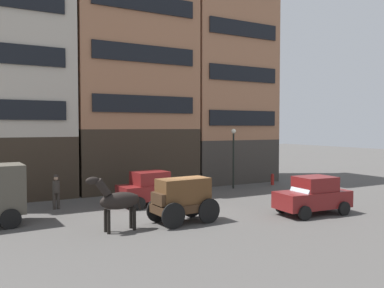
{
  "coord_description": "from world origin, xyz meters",
  "views": [
    {
      "loc": [
        -8.4,
        -16.36,
        4.24
      ],
      "look_at": [
        1.61,
        2.05,
        3.33
      ],
      "focal_mm": 36.67,
      "sensor_mm": 36.0,
      "label": 1
    }
  ],
  "objects_px": {
    "sedan_dark": "(313,195)",
    "pedestrian_officer": "(56,190)",
    "sedan_light": "(152,188)",
    "streetlamp_curbside": "(234,150)",
    "draft_horse": "(118,200)",
    "fire_hydrant_curbside": "(272,179)",
    "cargo_wagon": "(182,197)"
  },
  "relations": [
    {
      "from": "sedan_dark",
      "to": "pedestrian_officer",
      "type": "bearing_deg",
      "value": 146.44
    },
    {
      "from": "sedan_light",
      "to": "streetlamp_curbside",
      "type": "xyz_separation_m",
      "value": [
        7.14,
        2.57,
        1.76
      ]
    },
    {
      "from": "draft_horse",
      "to": "pedestrian_officer",
      "type": "bearing_deg",
      "value": 104.32
    },
    {
      "from": "draft_horse",
      "to": "streetlamp_curbside",
      "type": "distance_m",
      "value": 12.67
    },
    {
      "from": "sedan_dark",
      "to": "pedestrian_officer",
      "type": "xyz_separation_m",
      "value": [
        -10.8,
        7.16,
        0.07
      ]
    },
    {
      "from": "pedestrian_officer",
      "to": "fire_hydrant_curbside",
      "type": "xyz_separation_m",
      "value": [
        15.41,
        1.3,
        -0.55
      ]
    },
    {
      "from": "cargo_wagon",
      "to": "sedan_light",
      "type": "relative_size",
      "value": 0.78
    },
    {
      "from": "sedan_dark",
      "to": "cargo_wagon",
      "type": "bearing_deg",
      "value": 167.03
    },
    {
      "from": "fire_hydrant_curbside",
      "to": "sedan_dark",
      "type": "bearing_deg",
      "value": -118.59
    },
    {
      "from": "draft_horse",
      "to": "sedan_light",
      "type": "distance_m",
      "value": 5.54
    },
    {
      "from": "draft_horse",
      "to": "fire_hydrant_curbside",
      "type": "height_order",
      "value": "draft_horse"
    },
    {
      "from": "draft_horse",
      "to": "sedan_dark",
      "type": "bearing_deg",
      "value": -8.94
    },
    {
      "from": "sedan_light",
      "to": "draft_horse",
      "type": "bearing_deg",
      "value": -127.13
    },
    {
      "from": "sedan_dark",
      "to": "fire_hydrant_curbside",
      "type": "xyz_separation_m",
      "value": [
        4.61,
        8.46,
        -0.49
      ]
    },
    {
      "from": "sedan_dark",
      "to": "pedestrian_officer",
      "type": "distance_m",
      "value": 12.95
    },
    {
      "from": "draft_horse",
      "to": "pedestrian_officer",
      "type": "height_order",
      "value": "draft_horse"
    },
    {
      "from": "sedan_dark",
      "to": "sedan_light",
      "type": "distance_m",
      "value": 8.4
    },
    {
      "from": "cargo_wagon",
      "to": "sedan_dark",
      "type": "bearing_deg",
      "value": -12.97
    },
    {
      "from": "cargo_wagon",
      "to": "pedestrian_officer",
      "type": "bearing_deg",
      "value": 127.74
    },
    {
      "from": "sedan_light",
      "to": "sedan_dark",
      "type": "bearing_deg",
      "value": -44.38
    },
    {
      "from": "sedan_light",
      "to": "streetlamp_curbside",
      "type": "bearing_deg",
      "value": 19.77
    },
    {
      "from": "streetlamp_curbside",
      "to": "fire_hydrant_curbside",
      "type": "distance_m",
      "value": 4.14
    },
    {
      "from": "cargo_wagon",
      "to": "fire_hydrant_curbside",
      "type": "xyz_separation_m",
      "value": [
        11.01,
        6.99,
        -0.72
      ]
    },
    {
      "from": "sedan_light",
      "to": "fire_hydrant_curbside",
      "type": "distance_m",
      "value": 10.94
    },
    {
      "from": "pedestrian_officer",
      "to": "streetlamp_curbside",
      "type": "distance_m",
      "value": 12.12
    },
    {
      "from": "sedan_dark",
      "to": "streetlamp_curbside",
      "type": "bearing_deg",
      "value": 82.33
    },
    {
      "from": "sedan_dark",
      "to": "fire_hydrant_curbside",
      "type": "bearing_deg",
      "value": 61.41
    },
    {
      "from": "draft_horse",
      "to": "fire_hydrant_curbside",
      "type": "relative_size",
      "value": 2.83
    },
    {
      "from": "cargo_wagon",
      "to": "fire_hydrant_curbside",
      "type": "relative_size",
      "value": 3.6
    },
    {
      "from": "cargo_wagon",
      "to": "draft_horse",
      "type": "xyz_separation_m",
      "value": [
        -2.95,
        -0.0,
        0.12
      ]
    },
    {
      "from": "sedan_light",
      "to": "fire_hydrant_curbside",
      "type": "bearing_deg",
      "value": 13.69
    },
    {
      "from": "sedan_dark",
      "to": "draft_horse",
      "type": "bearing_deg",
      "value": 171.06
    }
  ]
}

